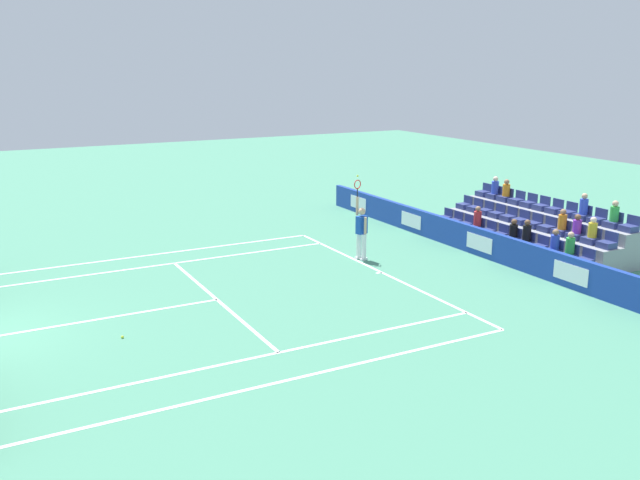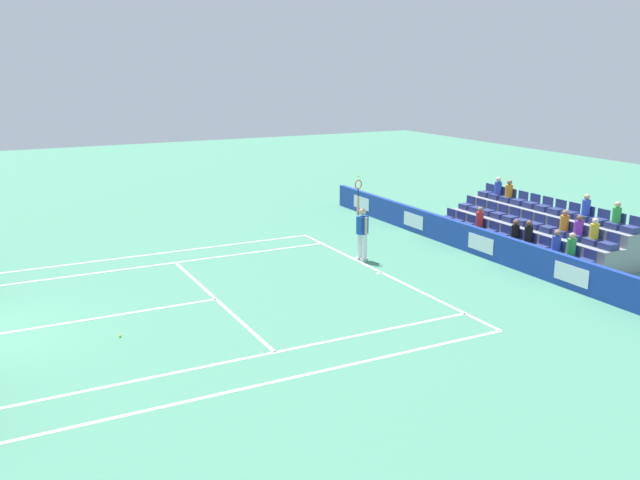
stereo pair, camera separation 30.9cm
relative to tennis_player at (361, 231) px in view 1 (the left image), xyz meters
The scene contains 12 objects.
line_baseline 1.88m from the tennis_player, behind, with size 10.97×0.10×0.01m, color white.
line_service 5.99m from the tennis_player, 105.59° to the left, with size 8.23×0.10×0.01m, color white.
line_centre_service 9.09m from the tennis_player, 100.13° to the left, with size 0.10×6.40×0.01m, color white.
line_singles_sideline_left 6.72m from the tennis_player, 67.66° to the left, with size 0.10×11.89×0.01m, color white.
line_singles_sideline_right 8.44m from the tennis_player, 132.85° to the left, with size 0.10×11.89×0.01m, color white.
line_doubles_sideline_left 7.35m from the tennis_player, 57.64° to the left, with size 0.10×11.89×0.01m, color white.
line_doubles_sideline_right 9.42m from the tennis_player, 139.00° to the left, with size 0.10×11.89×0.01m, color white.
line_centre_mark 1.90m from the tennis_player, 169.19° to the left, with size 0.10×0.20×0.01m, color white.
sponsor_barrier 4.20m from the tennis_player, 112.38° to the right, with size 19.88×0.22×0.96m.
tennis_player is the anchor object (origin of this frame).
stadium_stand 6.39m from the tennis_player, 104.65° to the right, with size 7.44×2.85×2.18m.
loose_tennis_ball 9.26m from the tennis_player, 110.03° to the left, with size 0.07×0.07×0.07m, color #D1E533.
Camera 1 is at (-17.32, -0.40, 6.38)m, focal length 38.39 mm.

